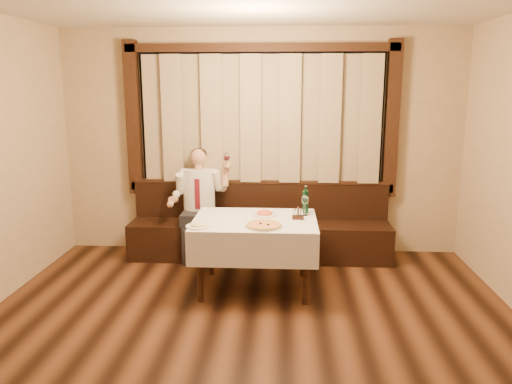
# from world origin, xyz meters

# --- Properties ---
(room) EXTENTS (5.01, 6.01, 2.81)m
(room) POSITION_xyz_m (-0.00, 0.97, 1.50)
(room) COLOR black
(room) RESTS_ON ground
(banquette) EXTENTS (3.20, 0.61, 0.94)m
(banquette) POSITION_xyz_m (0.00, 2.72, 0.31)
(banquette) COLOR black
(banquette) RESTS_ON ground
(dining_table) EXTENTS (1.27, 0.97, 0.76)m
(dining_table) POSITION_xyz_m (0.00, 1.70, 0.65)
(dining_table) COLOR black
(dining_table) RESTS_ON ground
(pizza) EXTENTS (0.37, 0.37, 0.04)m
(pizza) POSITION_xyz_m (0.10, 1.41, 0.77)
(pizza) COLOR white
(pizza) RESTS_ON dining_table
(pasta_red) EXTENTS (0.28, 0.28, 0.09)m
(pasta_red) POSITION_xyz_m (0.09, 1.86, 0.79)
(pasta_red) COLOR white
(pasta_red) RESTS_ON dining_table
(pasta_cream) EXTENTS (0.25, 0.25, 0.09)m
(pasta_cream) POSITION_xyz_m (-0.53, 1.38, 0.79)
(pasta_cream) COLOR white
(pasta_cream) RESTS_ON dining_table
(green_bottle) EXTENTS (0.07, 0.07, 0.30)m
(green_bottle) POSITION_xyz_m (0.53, 1.99, 0.88)
(green_bottle) COLOR #11532E
(green_bottle) RESTS_ON dining_table
(table_wine_glass) EXTENTS (0.08, 0.08, 0.21)m
(table_wine_glass) POSITION_xyz_m (0.52, 1.89, 0.91)
(table_wine_glass) COLOR white
(table_wine_glass) RESTS_ON dining_table
(cruet_caddy) EXTENTS (0.12, 0.07, 0.13)m
(cruet_caddy) POSITION_xyz_m (0.44, 1.72, 0.80)
(cruet_caddy) COLOR black
(cruet_caddy) RESTS_ON dining_table
(seated_man) EXTENTS (0.73, 0.55, 1.36)m
(seated_man) POSITION_xyz_m (-0.74, 2.64, 0.80)
(seated_man) COLOR black
(seated_man) RESTS_ON ground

